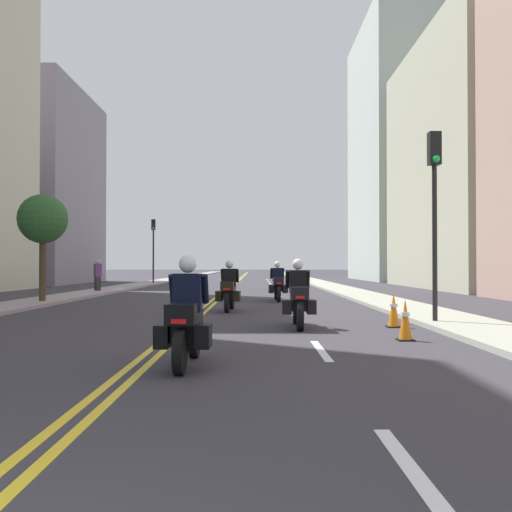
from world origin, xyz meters
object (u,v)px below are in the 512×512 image
object	(u,v)px
motorcycle_0	(189,322)
street_tree_0	(46,220)
motorcycle_1	(301,300)
pedestrian_1	(100,276)
motorcycle_3	(280,285)
motorcycle_2	(232,291)
traffic_light_far	(156,240)
traffic_cone_1	(408,320)
traffic_cone_0	(396,310)
traffic_light_near	(437,192)

from	to	relation	value
motorcycle_0	street_tree_0	world-z (taller)	street_tree_0
motorcycle_1	pedestrian_1	distance (m)	19.42
motorcycle_1	motorcycle_3	size ratio (longest dim) A/B	0.98
pedestrian_1	motorcycle_3	bearing A→B (deg)	90.88
pedestrian_1	motorcycle_0	bearing A→B (deg)	56.10
motorcycle_2	street_tree_0	size ratio (longest dim) A/B	0.51
traffic_light_far	motorcycle_1	bearing A→B (deg)	-73.80
motorcycle_1	traffic_light_far	bearing A→B (deg)	106.97
traffic_cone_1	pedestrian_1	bearing A→B (deg)	120.33
motorcycle_2	motorcycle_3	world-z (taller)	motorcycle_2
motorcycle_1	motorcycle_3	bearing A→B (deg)	91.36
motorcycle_2	traffic_cone_1	xyz separation A→B (m)	(3.76, -7.16, -0.25)
motorcycle_0	street_tree_0	bearing A→B (deg)	119.16
motorcycle_2	motorcycle_3	xyz separation A→B (m)	(1.74, 5.18, -0.00)
traffic_cone_0	pedestrian_1	bearing A→B (deg)	124.55
traffic_cone_0	traffic_cone_1	xyz separation A→B (m)	(-0.34, -2.40, -0.00)
traffic_cone_1	traffic_light_near	bearing A→B (deg)	62.45
traffic_light_far	street_tree_0	distance (m)	21.82
motorcycle_2	pedestrian_1	size ratio (longest dim) A/B	1.21
traffic_light_far	pedestrian_1	bearing A→B (deg)	-92.72
motorcycle_1	street_tree_0	distance (m)	12.50
motorcycle_2	traffic_light_far	bearing A→B (deg)	108.63
motorcycle_3	traffic_light_far	bearing A→B (deg)	111.70
motorcycle_0	motorcycle_2	bearing A→B (deg)	90.67
motorcycle_0	motorcycle_2	distance (m)	10.09
traffic_light_far	street_tree_0	xyz separation A→B (m)	(-0.30, -21.81, -0.20)
traffic_light_near	motorcycle_2	bearing A→B (deg)	139.64
motorcycle_2	traffic_cone_1	bearing A→B (deg)	-58.97
motorcycle_3	traffic_light_far	xyz separation A→B (m)	(-8.63, 19.99, 2.72)
traffic_light_near	pedestrian_1	bearing A→B (deg)	127.56
motorcycle_1	motorcycle_2	bearing A→B (deg)	111.36
traffic_cone_0	pedestrian_1	xyz separation A→B (m)	(-11.62, 16.88, 0.50)
traffic_cone_1	traffic_light_far	world-z (taller)	traffic_light_far
traffic_light_far	motorcycle_2	bearing A→B (deg)	-74.68
motorcycle_1	motorcycle_2	size ratio (longest dim) A/B	1.04
motorcycle_0	motorcycle_1	world-z (taller)	motorcycle_1
motorcycle_0	traffic_light_near	bearing A→B (deg)	48.19
motorcycle_2	pedestrian_1	bearing A→B (deg)	125.13
motorcycle_2	motorcycle_3	distance (m)	5.46
traffic_cone_1	traffic_light_far	bearing A→B (deg)	108.25
pedestrian_1	motorcycle_1	bearing A→B (deg)	66.54
motorcycle_0	street_tree_0	xyz separation A→B (m)	(-7.05, 13.44, 2.52)
traffic_cone_1	street_tree_0	distance (m)	15.43
pedestrian_1	street_tree_0	world-z (taller)	street_tree_0
motorcycle_3	street_tree_0	bearing A→B (deg)	-170.11
traffic_cone_1	pedestrian_1	size ratio (longest dim) A/B	0.46
motorcycle_1	motorcycle_3	distance (m)	10.08
motorcycle_2	traffic_light_near	bearing A→B (deg)	-37.05
motorcycle_2	traffic_cone_1	distance (m)	8.09
motorcycle_0	pedestrian_1	distance (m)	23.39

